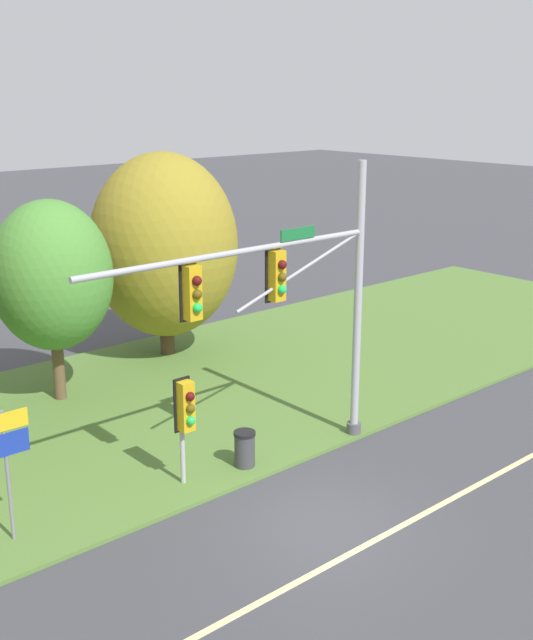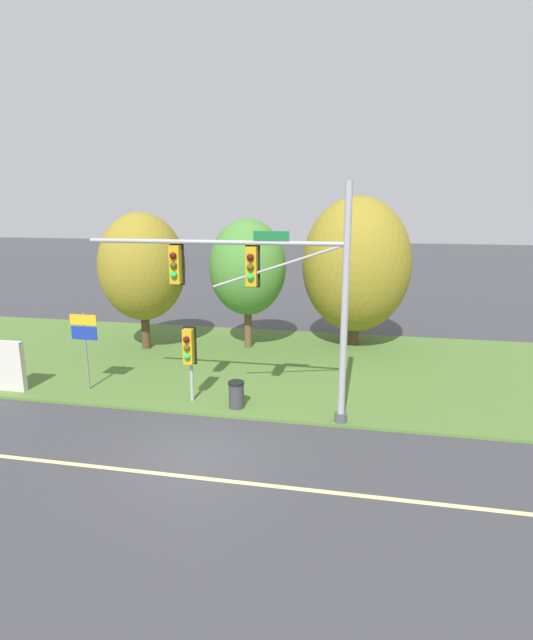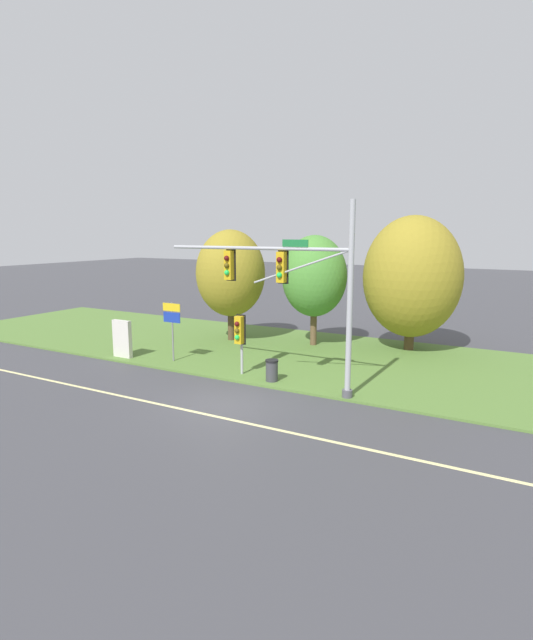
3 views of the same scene
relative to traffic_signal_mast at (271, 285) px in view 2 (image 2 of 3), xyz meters
The scene contains 11 objects.
ground_plane 5.48m from the traffic_signal_mast, 120.42° to the right, with size 160.00×160.00×0.00m, color #3D3D42.
lane_stripe 6.17m from the traffic_signal_mast, 112.23° to the right, with size 36.00×0.16×0.01m, color beige.
grass_verge 7.24m from the traffic_signal_mast, 106.34° to the left, with size 48.00×11.50×0.10m, color #517533.
traffic_signal_mast is the anchor object (origin of this frame).
pedestrian_signal_near_kerb 3.90m from the traffic_signal_mast, 168.94° to the left, with size 0.46×0.55×2.71m.
route_sign_post 7.61m from the traffic_signal_mast, behind, with size 1.05×0.08×2.93m.
tree_nearest_road 9.88m from the traffic_signal_mast, 138.20° to the left, with size 4.01×4.01×6.44m.
tree_left_of_mast 8.19m from the traffic_signal_mast, 108.49° to the left, with size 3.61×3.61×6.14m.
tree_behind_signpost 9.54m from the traffic_signal_mast, 75.36° to the left, with size 5.16×5.16×7.17m.
info_kiosk 10.47m from the traffic_signal_mast, behind, with size 1.10×0.24×1.90m.
trash_bin 4.12m from the traffic_signal_mast, 160.36° to the left, with size 0.56×0.56×0.93m.
Camera 2 is at (4.47, -12.23, 6.92)m, focal length 28.00 mm.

